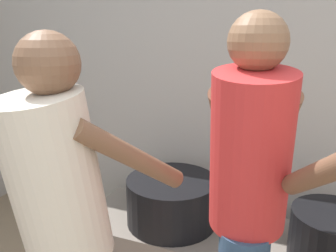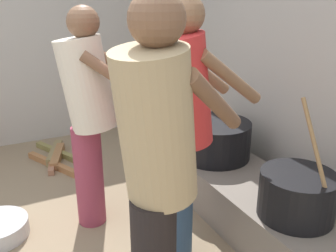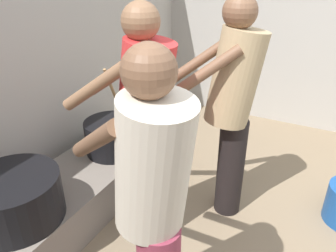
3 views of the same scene
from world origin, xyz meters
TOP-DOWN VIEW (x-y plane):
  - block_enclosure_rear at (0.00, 2.28)m, footprint 5.18×0.20m
  - cooking_pot_main at (0.40, 1.71)m, footprint 0.45×0.45m
  - cooking_pot_secondary at (-0.53, 1.75)m, footprint 0.57×0.57m
  - cook_in_cream_shirt at (-0.55, 0.75)m, footprint 0.57×0.72m
  - cook_in_red_shirt at (0.03, 1.15)m, footprint 0.41×0.70m

SIDE VIEW (x-z plane):
  - cooking_pot_main at x=0.40m, z-range 0.11..0.84m
  - cooking_pot_secondary at x=-0.53m, z-range 0.33..0.62m
  - cook_in_cream_shirt at x=-0.55m, z-range 0.11..1.63m
  - cook_in_red_shirt at x=0.03m, z-range 0.11..1.70m
  - block_enclosure_rear at x=0.00m, z-range 0.00..2.08m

